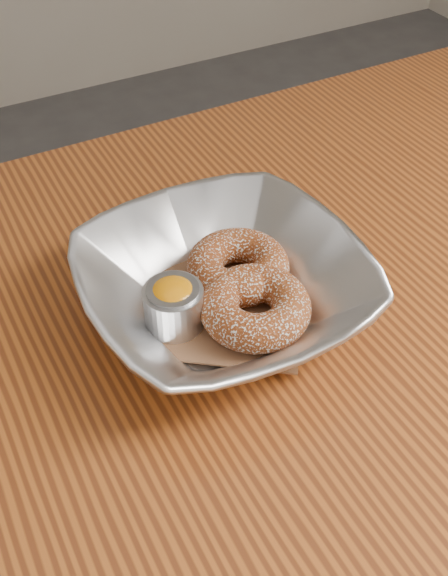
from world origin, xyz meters
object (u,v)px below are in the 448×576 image
donut_front (255,307)px  ramekin (174,304)px  serving_bowl (224,287)px  donut_back (238,266)px  table (336,380)px

donut_front → ramekin: bearing=153.4°
donut_front → serving_bowl: bearing=113.7°
serving_bowl → donut_back: serving_bowl is taller
donut_back → donut_front: bearing=-103.3°
donut_front → donut_back: bearing=76.7°
donut_back → ramekin: 0.08m
table → donut_front: bearing=165.2°
table → ramekin: ramekin is taller
donut_front → ramekin: ramekin is taller
serving_bowl → ramekin: serving_bowl is taller
serving_bowl → donut_front: serving_bowl is taller
serving_bowl → donut_back: 0.04m
table → donut_back: (-0.07, 0.08, 0.13)m
donut_back → ramekin: (-0.08, -0.02, 0.01)m
donut_back → serving_bowl: bearing=-140.0°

